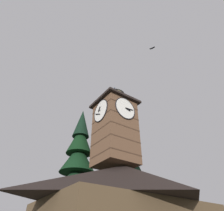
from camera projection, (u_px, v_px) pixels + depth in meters
clock_tower at (115, 127)px, 20.14m from camera, size 4.20×4.20×9.43m
pine_tree_behind at (75, 190)px, 20.51m from camera, size 6.81×6.81×16.45m
pine_tree_aside at (131, 190)px, 23.72m from camera, size 6.68×6.68×19.00m
moon at (83, 180)px, 50.65m from camera, size 1.42×1.42×1.42m
flying_bird_high at (152, 48)px, 22.74m from camera, size 0.40×0.63×0.12m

